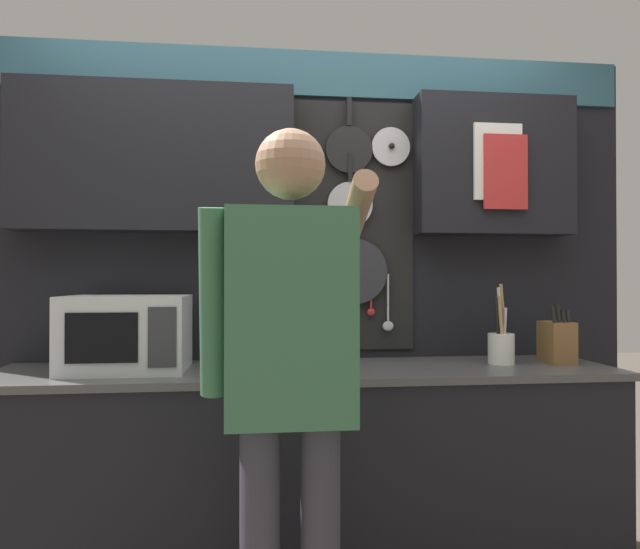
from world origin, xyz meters
name	(u,v)px	position (x,y,z in m)	size (l,w,h in m)	color
base_cabinet_counter	(308,480)	(0.00, 0.00, 0.45)	(2.53, 0.58, 0.91)	black
back_wall_unit	(299,242)	(-0.02, 0.26, 1.45)	(3.10, 0.23, 2.33)	black
microwave	(127,333)	(-0.72, 0.01, 1.06)	(0.47, 0.37, 0.30)	silver
knife_block	(557,342)	(1.09, 0.01, 1.00)	(0.11, 0.15, 0.26)	brown
utensil_crock	(501,345)	(0.84, 0.01, 0.99)	(0.11, 0.11, 0.35)	white
person	(290,360)	(-0.11, -0.63, 1.03)	(0.54, 0.64, 1.72)	#383842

